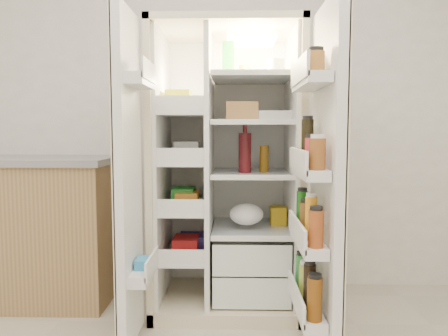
{
  "coord_description": "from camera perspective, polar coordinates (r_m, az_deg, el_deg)",
  "views": [
    {
      "loc": [
        0.16,
        -1.12,
        1.15
      ],
      "look_at": [
        0.11,
        1.25,
        0.94
      ],
      "focal_mm": 34.0,
      "sensor_mm": 36.0,
      "label": 1
    }
  ],
  "objects": [
    {
      "name": "fridge_door",
      "position": [
        2.14,
        13.1,
        -2.46
      ],
      "size": [
        0.17,
        0.58,
        1.72
      ],
      "color": "white",
      "rests_on": "floor"
    },
    {
      "name": "freezer_door",
      "position": [
        2.25,
        -12.68,
        -1.66
      ],
      "size": [
        0.15,
        0.4,
        1.72
      ],
      "color": "white",
      "rests_on": "floor"
    },
    {
      "name": "refrigerator",
      "position": [
        2.8,
        0.74,
        -3.3
      ],
      "size": [
        0.92,
        0.7,
        1.8
      ],
      "color": "beige",
      "rests_on": "floor"
    },
    {
      "name": "wall_back",
      "position": [
        3.13,
        -1.69,
        8.69
      ],
      "size": [
        4.0,
        0.02,
        2.7
      ],
      "primitive_type": "cube",
      "color": "white",
      "rests_on": "floor"
    },
    {
      "name": "kitchen_counter",
      "position": [
        3.26,
        -25.81,
        -7.17
      ],
      "size": [
        1.34,
        0.71,
        0.97
      ],
      "color": "#A48052",
      "rests_on": "floor"
    }
  ]
}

